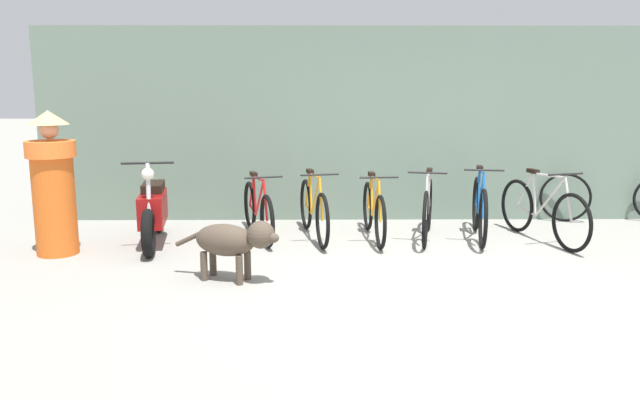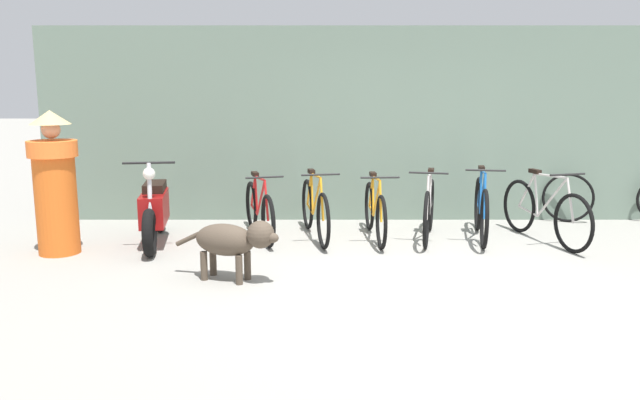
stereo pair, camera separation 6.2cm
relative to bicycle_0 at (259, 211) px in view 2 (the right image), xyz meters
The scene contains 12 objects.
ground_plane 2.62m from the bicycle_0, 48.02° to the right, with size 60.00×60.00×0.00m, color gray.
shop_wall_back 2.30m from the bicycle_0, 32.75° to the left, with size 9.73×0.20×2.68m.
bicycle_0 is the anchor object (origin of this frame).
bicycle_1 0.70m from the bicycle_0, ahead, with size 0.49×1.70×0.87m.
bicycle_2 1.45m from the bicycle_0, ahead, with size 0.46×1.63×0.83m.
bicycle_3 2.12m from the bicycle_0, ahead, with size 0.51×1.60×0.88m.
bicycle_4 2.76m from the bicycle_0, ahead, with size 0.46×1.65×0.92m.
bicycle_5 3.50m from the bicycle_0, ahead, with size 0.59×1.70×0.89m.
motorcycle 1.27m from the bicycle_0, 164.86° to the right, with size 0.58×1.75×1.04m.
stray_dog 1.79m from the bicycle_0, 92.62° to the right, with size 1.09×0.57×0.62m.
person_in_robes 2.38m from the bicycle_0, 160.89° to the right, with size 0.76×0.76×1.62m.
spare_tire_left 4.30m from the bicycle_0, 11.62° to the left, with size 0.66×0.26×0.69m.
Camera 2 is at (-0.98, -5.72, 1.89)m, focal length 35.00 mm.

